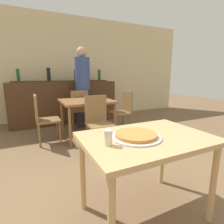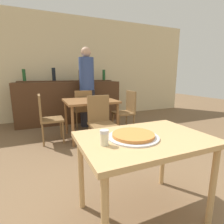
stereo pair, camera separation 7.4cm
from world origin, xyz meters
name	(u,v)px [view 1 (the left image)]	position (x,y,z in m)	size (l,w,h in m)	color
ground_plane	(143,213)	(0.00, 0.00, 0.00)	(16.00, 16.00, 0.00)	brown
wall_back	(60,68)	(0.00, 3.97, 1.40)	(8.00, 0.05, 2.80)	beige
dining_table_near	(146,146)	(0.00, 0.00, 0.65)	(1.04, 0.73, 0.73)	tan
dining_table_far	(87,104)	(0.17, 2.14, 0.66)	(0.96, 0.87, 0.75)	brown
bar_counter	(65,102)	(0.00, 3.47, 0.53)	(2.60, 0.56, 1.05)	#4C2D19
bar_back_shelf	(63,79)	(0.01, 3.61, 1.12)	(2.39, 0.24, 0.35)	#4C2D19
chair_far_side_front	(98,119)	(0.17, 1.54, 0.51)	(0.40, 0.40, 0.89)	olive
chair_far_side_back	(79,107)	(0.17, 2.75, 0.51)	(0.40, 0.40, 0.89)	olive
chair_far_side_left	(43,116)	(-0.64, 2.14, 0.51)	(0.40, 0.40, 0.89)	olive
chair_far_side_right	(123,109)	(0.98, 2.14, 0.51)	(0.40, 0.40, 0.89)	olive
pizza_tray	(136,136)	(-0.10, 0.01, 0.75)	(0.41, 0.41, 0.04)	silver
cheese_shaker	(108,138)	(-0.36, -0.03, 0.79)	(0.06, 0.06, 0.11)	beige
person_standing	(83,85)	(0.32, 2.89, 1.01)	(0.34, 0.34, 1.84)	#2D2D38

